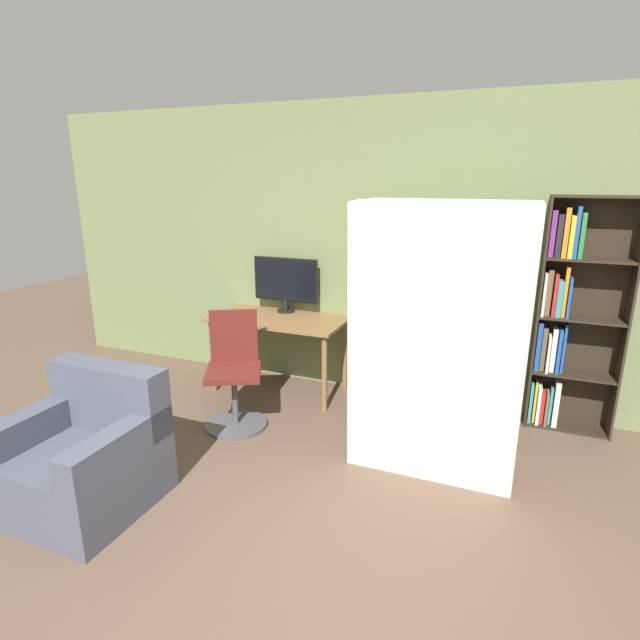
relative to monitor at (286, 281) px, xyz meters
name	(u,v)px	position (x,y,z in m)	size (l,w,h in m)	color
ground_plane	(282,637)	(1.29, -2.73, -1.05)	(16.00, 16.00, 0.00)	brown
wall_back	(422,256)	(1.29, 0.14, 0.30)	(8.00, 0.06, 2.70)	#6B7A4C
desk	(279,327)	(0.03, -0.23, -0.40)	(1.29, 0.67, 0.74)	brown
monitor	(286,281)	(0.00, 0.00, 0.00)	(0.68, 0.18, 0.54)	black
office_chair	(235,380)	(0.01, -1.01, -0.65)	(0.59, 0.59, 0.96)	#4C4C51
bookshelf	(569,318)	(2.53, 0.00, -0.11)	(0.65, 0.27, 1.90)	#2D2319
mattress_near	(435,348)	(1.66, -1.17, -0.10)	(1.13, 0.31, 1.89)	silver
mattress_far	(443,334)	(1.66, -0.84, -0.10)	(1.13, 0.26, 1.88)	silver
armchair	(86,455)	(-0.32, -2.28, -0.73)	(0.85, 0.80, 0.85)	#474C5B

